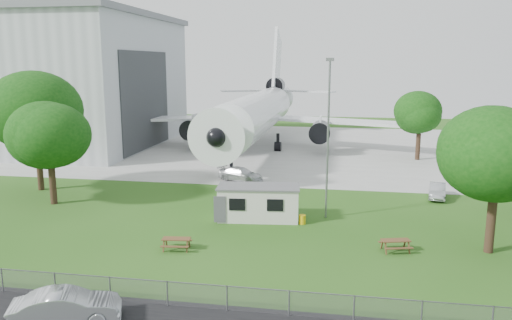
% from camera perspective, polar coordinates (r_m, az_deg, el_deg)
% --- Properties ---
extents(ground, '(160.00, 160.00, 0.00)m').
position_cam_1_polar(ground, '(34.55, -6.28, -8.93)').
color(ground, '#396722').
extents(concrete_apron, '(120.00, 46.00, 0.03)m').
position_cam_1_polar(concrete_apron, '(70.76, 2.18, 1.50)').
color(concrete_apron, '#B7B7B2').
rests_on(concrete_apron, ground).
extents(hangar, '(43.00, 31.00, 18.55)m').
position_cam_1_polar(hangar, '(82.07, -25.59, 8.35)').
color(hangar, '#B2B7BC').
rests_on(hangar, ground).
extents(airliner, '(46.36, 47.73, 17.69)m').
position_cam_1_polar(airliner, '(68.26, 0.30, 5.61)').
color(airliner, white).
rests_on(airliner, ground).
extents(site_cabin, '(6.87, 3.33, 2.62)m').
position_cam_1_polar(site_cabin, '(38.06, 0.31, -4.89)').
color(site_cabin, silver).
rests_on(site_cabin, ground).
extents(picnic_west, '(1.95, 1.69, 0.76)m').
position_cam_1_polar(picnic_west, '(32.88, -9.05, -10.07)').
color(picnic_west, brown).
rests_on(picnic_west, ground).
extents(picnic_east, '(2.13, 1.92, 0.76)m').
position_cam_1_polar(picnic_east, '(33.41, 15.61, -10.00)').
color(picnic_east, brown).
rests_on(picnic_east, ground).
extents(fence, '(58.00, 0.04, 1.30)m').
position_cam_1_polar(fence, '(26.30, -12.17, -15.80)').
color(fence, gray).
rests_on(fence, ground).
extents(lamp_mast, '(0.16, 0.16, 12.00)m').
position_cam_1_polar(lamp_mast, '(37.83, 8.21, 2.17)').
color(lamp_mast, slate).
rests_on(lamp_mast, ground).
extents(tree_west_big, '(8.76, 8.76, 11.71)m').
position_cam_1_polar(tree_west_big, '(50.06, -23.95, 5.02)').
color(tree_west_big, '#382619').
rests_on(tree_west_big, ground).
extents(tree_west_small, '(6.89, 6.89, 9.54)m').
position_cam_1_polar(tree_west_small, '(44.68, -22.62, 2.89)').
color(tree_west_small, '#382619').
rests_on(tree_west_small, ground).
extents(tree_east_front, '(8.19, 8.19, 10.54)m').
position_cam_1_polar(tree_east_front, '(33.70, 25.89, 0.83)').
color(tree_east_front, '#382619').
rests_on(tree_east_front, ground).
extents(tree_far_apron, '(6.05, 6.05, 8.61)m').
position_cam_1_polar(tree_far_apron, '(63.80, 18.23, 4.94)').
color(tree_far_apron, '#382619').
rests_on(tree_far_apron, ground).
extents(car_centre_sedan, '(5.13, 3.42, 1.60)m').
position_cam_1_polar(car_centre_sedan, '(25.23, -20.88, -15.51)').
color(car_centre_sedan, '#AAADB1').
rests_on(car_centre_sedan, ground).
extents(car_ne_sedan, '(2.00, 4.06, 1.28)m').
position_cam_1_polar(car_ne_sedan, '(46.88, 19.99, -3.35)').
color(car_ne_sedan, '#A7AAAE').
rests_on(car_ne_sedan, ground).
extents(car_apron_van, '(5.07, 3.32, 1.37)m').
position_cam_1_polar(car_apron_van, '(50.38, -1.78, -1.65)').
color(car_apron_van, silver).
rests_on(car_apron_van, ground).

